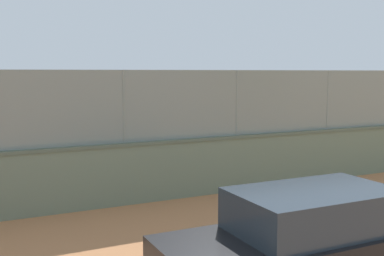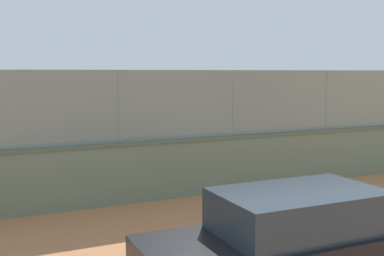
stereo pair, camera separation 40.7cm
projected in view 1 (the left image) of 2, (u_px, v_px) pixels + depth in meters
ground_plane at (138, 139)px, 24.00m from camera, size 260.00×260.00×0.00m
perimeter_wall at (183, 167)px, 12.79m from camera, size 30.37×0.68×1.58m
fence_panel_on_wall at (183, 105)px, 12.60m from camera, size 29.83×0.32×1.83m
player_crossing_court at (28, 120)px, 23.32m from camera, size 1.20×0.74×1.68m
player_foreground_swinging at (229, 126)px, 20.68m from camera, size 0.80×1.30×1.73m
player_near_wall_returning at (332, 136)px, 18.40m from camera, size 0.97×0.71×1.50m
sports_ball at (41, 142)px, 22.51m from camera, size 0.16×0.16×0.16m
spare_ball_by_wall at (254, 176)px, 15.11m from camera, size 0.11×0.11×0.11m
parked_car_black at (305, 241)px, 7.10m from camera, size 4.39×1.93×1.60m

